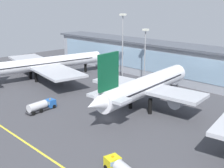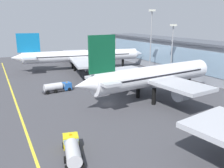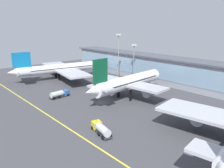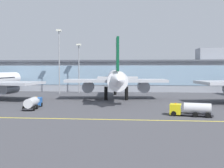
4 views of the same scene
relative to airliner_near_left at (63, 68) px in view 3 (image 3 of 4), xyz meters
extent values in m
plane|color=#424247|center=(47.58, -9.67, -6.03)|extent=(207.78, 207.78, 0.00)
cube|color=yellow|center=(47.58, -31.67, -6.03)|extent=(166.22, 0.50, 0.01)
cube|color=#9399A3|center=(47.58, 36.67, 0.57)|extent=(148.41, 12.00, 13.20)
cube|color=#84A3BC|center=(47.58, 30.62, 1.23)|extent=(142.48, 0.20, 8.45)
cube|color=#4C515B|center=(47.58, 36.67, 7.57)|extent=(151.41, 14.00, 0.80)
cylinder|color=black|center=(-3.53, -2.93, -4.05)|extent=(1.10, 1.10, 3.96)
cylinder|color=black|center=(2.33, -3.95, -4.05)|extent=(1.10, 1.10, 3.96)
cylinder|color=black|center=(3.47, 19.90, -4.05)|extent=(1.10, 1.10, 3.96)
cylinder|color=silver|center=(0.11, 0.62, 0.16)|extent=(13.72, 51.58, 4.95)
cone|color=silver|center=(4.78, 27.45, 0.16)|extent=(5.40, 5.20, 4.71)
cone|color=silver|center=(-4.61, -26.45, 0.53)|extent=(5.08, 6.09, 4.21)
cube|color=#84A3BC|center=(4.17, 23.95, 1.03)|extent=(4.26, 4.05, 1.49)
cube|color=black|center=(0.11, 0.62, 0.53)|extent=(12.35, 43.47, 0.40)
cube|color=#B7BAC1|center=(0.11, 0.62, -0.46)|extent=(52.08, 20.88, 0.79)
cylinder|color=#999EA8|center=(-13.56, 4.88, -2.42)|extent=(4.57, 7.19, 3.47)
cylinder|color=#999EA8|center=(14.42, 0.01, -2.42)|extent=(4.57, 7.19, 3.47)
cube|color=#0F6BA8|center=(-3.78, -21.70, 6.60)|extent=(2.18, 9.23, 7.93)
cube|color=#B7BAC1|center=(-3.78, -21.70, 0.90)|extent=(16.96, 8.37, 0.63)
cylinder|color=black|center=(46.73, 0.41, -3.82)|extent=(1.10, 1.10, 4.42)
cylinder|color=black|center=(53.33, 1.05, -3.82)|extent=(1.10, 1.10, 4.42)
cylinder|color=black|center=(48.31, 18.32, -3.82)|extent=(1.10, 1.10, 4.42)
cylinder|color=silver|center=(49.73, 3.79, 0.88)|extent=(9.22, 38.77, 5.53)
cone|color=silver|center=(47.71, 24.56, 0.88)|extent=(5.71, 5.46, 5.25)
cone|color=silver|center=(51.78, -17.25, 1.29)|extent=(5.26, 6.51, 4.70)
cube|color=#84A3BC|center=(48.02, 21.38, 1.84)|extent=(4.50, 4.25, 1.66)
cube|color=black|center=(49.73, 3.79, 1.29)|extent=(8.68, 32.66, 0.44)
cube|color=#B7BAC1|center=(49.73, 3.79, 0.18)|extent=(34.24, 12.42, 0.88)
cylinder|color=#999EA8|center=(40.26, 4.26, -2.00)|extent=(4.33, 5.35, 3.87)
cylinder|color=#999EA8|center=(58.93, 6.07, -2.00)|extent=(4.33, 5.35, 3.87)
cube|color=#0C4C2D|center=(51.36, -13.03, 8.06)|extent=(1.33, 6.95, 8.84)
cube|color=#B7BAC1|center=(51.36, -13.03, 1.70)|extent=(11.08, 5.24, 0.71)
cylinder|color=#999EA8|center=(85.50, -2.46, -2.05)|extent=(4.79, 7.05, 3.82)
cylinder|color=black|center=(64.49, -26.70, -5.48)|extent=(1.14, 0.54, 1.10)
cylinder|color=black|center=(65.07, -24.17, -5.48)|extent=(1.14, 0.54, 1.10)
cylinder|color=black|center=(68.88, -27.70, -5.48)|extent=(1.14, 0.54, 1.10)
cylinder|color=black|center=(69.45, -25.16, -5.48)|extent=(1.14, 0.54, 1.10)
cylinder|color=black|center=(71.34, -28.25, -5.48)|extent=(1.14, 0.54, 1.10)
cylinder|color=black|center=(71.91, -25.72, -5.48)|extent=(1.14, 0.54, 1.10)
cube|color=#2D2D33|center=(68.99, -26.39, -5.58)|extent=(7.89, 3.95, 0.30)
cube|color=yellow|center=(65.04, -25.49, -4.63)|extent=(2.86, 3.05, 2.20)
cube|color=#84A3BC|center=(65.04, -25.49, -4.15)|extent=(2.93, 2.97, 0.88)
cylinder|color=silver|center=(69.52, -26.51, -4.28)|extent=(5.95, 3.48, 2.30)
cube|color=orange|center=(65.04, -25.49, -3.41)|extent=(0.30, 0.40, 0.20)
cylinder|color=black|center=(28.37, -15.46, -5.48)|extent=(0.40, 1.12, 1.10)
cylinder|color=black|center=(30.96, -15.22, -5.48)|extent=(0.40, 1.12, 1.10)
cylinder|color=black|center=(28.78, -19.94, -5.48)|extent=(0.40, 1.12, 1.10)
cylinder|color=black|center=(31.37, -19.70, -5.48)|extent=(0.40, 1.12, 1.10)
cylinder|color=black|center=(29.02, -22.45, -5.48)|extent=(0.40, 1.12, 1.10)
cylinder|color=black|center=(31.61, -22.21, -5.48)|extent=(0.40, 1.12, 1.10)
cube|color=#2D2D33|center=(30.06, -19.64, -5.58)|extent=(3.03, 7.74, 0.30)
cube|color=#235BB2|center=(29.69, -15.61, -4.63)|extent=(2.81, 2.57, 2.20)
cube|color=#84A3BC|center=(29.69, -15.61, -4.15)|extent=(2.71, 2.65, 0.88)
cylinder|color=silver|center=(30.11, -20.18, -4.28)|extent=(2.81, 5.77, 2.30)
cube|color=orange|center=(29.69, -15.61, -3.41)|extent=(0.30, 0.40, 0.20)
cylinder|color=gray|center=(25.74, 19.55, 6.47)|extent=(0.44, 0.44, 25.00)
cube|color=silver|center=(25.74, 19.55, 19.32)|extent=(1.80, 1.80, 0.70)
cylinder|color=gray|center=(32.76, 24.20, 3.83)|extent=(0.44, 0.44, 19.73)
cube|color=silver|center=(32.76, 24.20, 14.05)|extent=(1.80, 1.80, 0.70)
camera|label=1|loc=(97.49, -58.37, 23.79)|focal=45.62mm
camera|label=2|loc=(101.43, -36.00, 15.64)|focal=37.95mm
camera|label=3|loc=(115.23, -63.11, 24.53)|focal=36.37mm
camera|label=4|loc=(56.25, -84.32, 4.31)|focal=42.49mm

